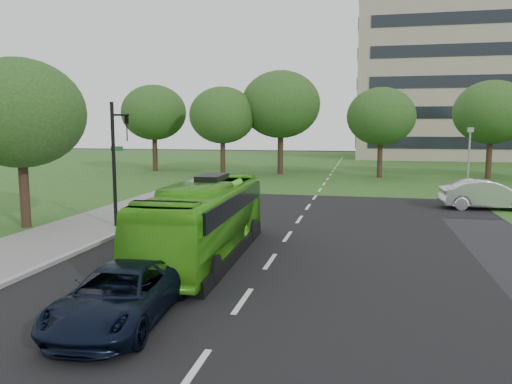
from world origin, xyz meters
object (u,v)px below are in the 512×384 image
at_px(tree_park_a, 223,115).
at_px(office_building, 497,72).
at_px(tree_park_f, 154,113).
at_px(suv, 119,295).
at_px(sedan, 487,195).
at_px(tree_side_near, 20,113).
at_px(traffic_light, 117,155).
at_px(tree_park_b, 281,105).
at_px(tree_park_d, 492,112).
at_px(bus, 205,220).
at_px(tree_park_c, 381,117).
at_px(camera_pole, 469,152).

bearing_deg(tree_park_a, office_building, 47.00).
distance_m(tree_park_f, suv, 41.82).
bearing_deg(sedan, tree_park_f, 53.47).
bearing_deg(tree_side_near, sedan, 24.31).
xyz_separation_m(tree_park_f, suv, (15.74, -38.37, -5.39)).
bearing_deg(traffic_light, office_building, 41.61).
xyz_separation_m(tree_side_near, traffic_light, (4.40, 0.53, -1.85)).
height_order(tree_park_f, traffic_light, tree_park_f).
distance_m(tree_park_b, tree_park_d, 18.83).
bearing_deg(tree_park_f, traffic_light, -69.56).
bearing_deg(bus, tree_park_c, 75.76).
bearing_deg(tree_park_d, office_building, 76.28).
distance_m(office_building, sedan, 53.28).
bearing_deg(suv, tree_park_a, 98.15).
xyz_separation_m(tree_park_f, sedan, (28.13, -18.98, -5.22)).
relative_size(office_building, tree_park_d, 4.64).
xyz_separation_m(tree_park_d, bus, (-16.30, -31.02, -4.52)).
bearing_deg(tree_park_d, camera_pole, -108.64).
bearing_deg(bus, tree_park_d, 60.88).
distance_m(tree_park_a, suv, 36.74).
relative_size(sedan, traffic_light, 0.89).
relative_size(tree_park_f, bus, 0.93).
xyz_separation_m(suv, traffic_light, (-5.16, 10.00, 2.68)).
xyz_separation_m(tree_park_a, camera_pole, (20.09, -10.14, -2.73)).
xyz_separation_m(tree_park_c, tree_park_f, (-22.76, 2.07, 0.54)).
distance_m(tree_park_d, sedan, 18.89).
bearing_deg(tree_park_a, sedan, -39.04).
distance_m(suv, traffic_light, 11.57).
xyz_separation_m(tree_park_a, bus, (7.74, -29.47, -4.35)).
relative_size(tree_park_b, tree_side_near, 1.30).
relative_size(office_building, suv, 8.43).
height_order(tree_park_a, sedan, tree_park_a).
bearing_deg(tree_park_f, tree_park_b, -2.96).
distance_m(tree_park_c, camera_pole, 12.42).
relative_size(tree_park_a, tree_park_c, 1.03).
relative_size(office_building, camera_pole, 8.78).
height_order(bus, sedan, bus).
xyz_separation_m(sedan, camera_pole, (0.10, 6.06, 2.11)).
bearing_deg(bus, tree_park_b, 93.13).
xyz_separation_m(tree_park_b, tree_park_f, (-13.38, 0.69, -0.67)).
xyz_separation_m(bus, traffic_light, (-5.31, 3.88, 2.01)).
relative_size(tree_park_a, suv, 1.76).
relative_size(tree_side_near, camera_pole, 1.68).
relative_size(tree_side_near, sedan, 1.51).
relative_size(tree_park_a, tree_side_near, 1.09).
bearing_deg(suv, camera_pole, 59.96).
bearing_deg(camera_pole, tree_park_d, 55.70).
bearing_deg(bus, camera_pole, 56.02).
xyz_separation_m(tree_park_c, suv, (-7.02, -36.30, -4.86)).
distance_m(tree_park_d, bus, 35.33).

